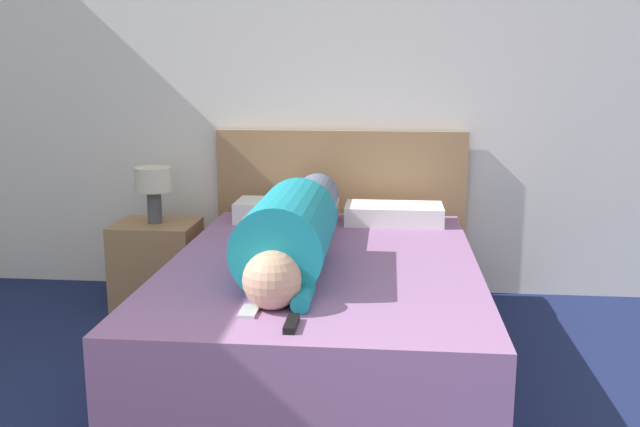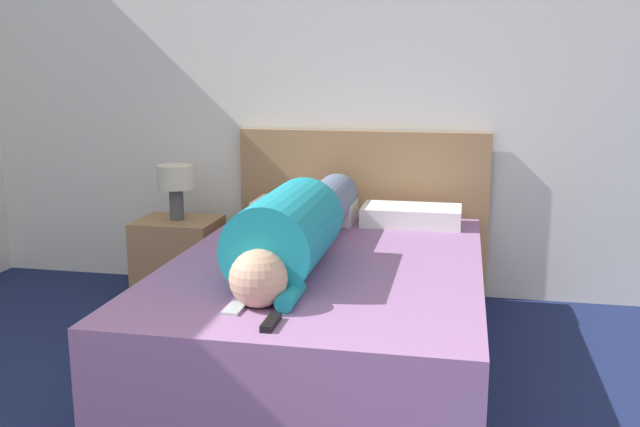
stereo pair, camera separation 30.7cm
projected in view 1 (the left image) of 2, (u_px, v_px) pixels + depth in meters
The scene contains 10 objects.
wall_back at pixel (311, 80), 4.30m from camera, with size 5.76×0.06×2.60m.
bed at pixel (323, 313), 3.33m from camera, with size 1.40×2.06×0.51m.
headboard at pixel (340, 212), 4.38m from camera, with size 1.52×0.04×1.00m.
nightstand at pixel (157, 264), 4.19m from camera, with size 0.47×0.39×0.49m.
table_lamp at pixel (153, 184), 4.09m from camera, with size 0.21×0.21×0.33m.
person_lying at pixel (296, 226), 3.24m from camera, with size 0.36×1.77×0.36m.
pillow_near_headboard at pixel (287, 211), 4.08m from camera, with size 0.58×0.30×0.12m.
pillow_second at pixel (394, 214), 4.03m from camera, with size 0.55×0.30×0.10m.
tv_remote at pixel (291, 324), 2.44m from camera, with size 0.04×0.15×0.02m.
cell_phone at pixel (249, 311), 2.58m from camera, with size 0.06×0.13×0.01m.
Camera 1 is at (0.48, -0.49, 1.40)m, focal length 40.00 mm.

